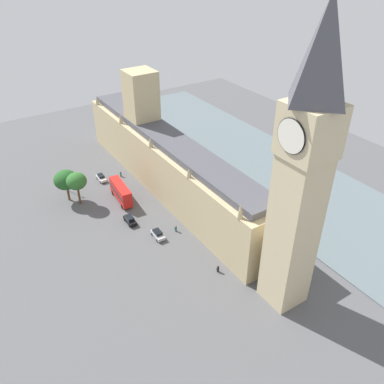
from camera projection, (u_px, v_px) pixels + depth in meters
name	position (u px, v px, depth m)	size (l,w,h in m)	color
ground_plane	(164.00, 191.00, 108.70)	(149.10, 149.10, 0.00)	#565659
river_thames	(252.00, 161.00, 123.09)	(34.35, 134.19, 0.25)	slate
parliament_building	(166.00, 159.00, 106.13)	(11.22, 79.10, 29.13)	tan
clock_tower	(303.00, 169.00, 61.67)	(7.75, 7.75, 54.66)	#CCBA8E
car_white_under_trees	(101.00, 178.00, 112.93)	(1.91, 4.14, 1.74)	silver
double_decker_bus_midblock	(121.00, 192.00, 103.48)	(3.33, 10.66, 4.75)	red
car_black_kerbside	(130.00, 220.00, 96.11)	(1.95, 4.39, 1.74)	black
car_silver_far_end	(158.00, 234.00, 91.46)	(2.07, 4.26, 1.74)	#B7B7BC
pedestrian_leading	(218.00, 269.00, 82.10)	(0.62, 0.51, 1.70)	black
pedestrian_by_river_gate	(121.00, 174.00, 114.91)	(0.66, 0.71, 1.70)	#336B60
pedestrian_trailing	(176.00, 229.00, 93.43)	(0.66, 0.70, 1.67)	#336B60
plane_tree_near_tower	(66.00, 180.00, 101.74)	(6.03, 6.03, 8.70)	brown
plane_tree_opposite_hall	(76.00, 181.00, 99.92)	(5.13, 5.13, 8.98)	brown
street_lamp_corner	(65.00, 176.00, 106.32)	(0.56, 0.56, 6.62)	black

